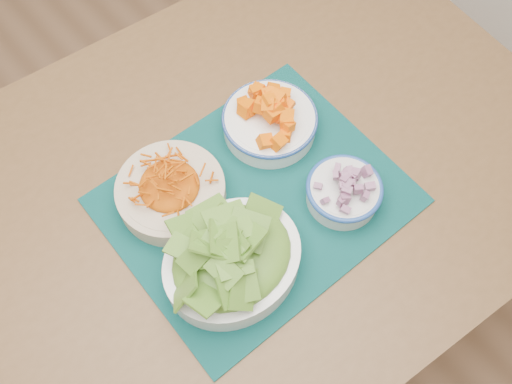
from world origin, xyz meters
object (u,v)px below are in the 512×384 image
Objects in this scene: placemat at (256,200)px; carrot_bowl at (170,189)px; onion_bowl at (344,190)px; lettuce_bowl at (232,257)px; table at (226,209)px; squash_bowl at (270,117)px.

carrot_bowl is at bearing 139.54° from placemat.
carrot_bowl is 1.63× the size of onion_bowl.
lettuce_bowl is (-0.00, -0.17, 0.02)m from carrot_bowl.
placemat is at bearing 140.93° from onion_bowl.
lettuce_bowl reaches higher than onion_bowl.
table is 6.39× the size of carrot_bowl.
lettuce_bowl reaches higher than squash_bowl.
table is at bearing 58.45° from lettuce_bowl.
squash_bowl is 0.20m from onion_bowl.
squash_bowl is (0.12, 0.10, 0.05)m from placemat.
placemat is 3.68× the size of onion_bowl.
squash_bowl is (0.14, 0.04, 0.13)m from table.
lettuce_bowl is (-0.11, -0.07, 0.05)m from placemat.
placemat reaches higher than table.
carrot_bowl is 0.30m from onion_bowl.
carrot_bowl is 0.23m from squash_bowl.
carrot_bowl is at bearing 159.27° from table.
squash_bowl reaches higher than onion_bowl.
squash_bowl reaches higher than placemat.
onion_bowl is at bearing -41.43° from table.
carrot_bowl is 0.92× the size of lettuce_bowl.
table is 2.84× the size of placemat.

